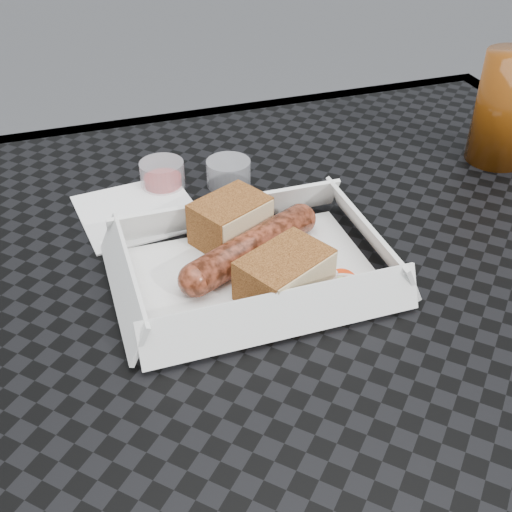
{
  "coord_description": "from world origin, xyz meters",
  "views": [
    {
      "loc": [
        -0.23,
        -0.43,
        1.11
      ],
      "look_at": [
        -0.09,
        0.0,
        0.78
      ],
      "focal_mm": 45.0,
      "sensor_mm": 36.0,
      "label": 1
    }
  ],
  "objects_px": {
    "patio_table": "(339,325)",
    "food_tray": "(253,274)",
    "drink_glass": "(506,109)",
    "bratwurst": "(251,248)"
  },
  "relations": [
    {
      "from": "patio_table",
      "to": "food_tray",
      "type": "bearing_deg",
      "value": 171.53
    },
    {
      "from": "food_tray",
      "to": "drink_glass",
      "type": "distance_m",
      "value": 0.38
    },
    {
      "from": "drink_glass",
      "to": "patio_table",
      "type": "bearing_deg",
      "value": -152.05
    },
    {
      "from": "food_tray",
      "to": "bratwurst",
      "type": "relative_size",
      "value": 1.42
    },
    {
      "from": "bratwurst",
      "to": "drink_glass",
      "type": "bearing_deg",
      "value": 17.41
    },
    {
      "from": "bratwurst",
      "to": "food_tray",
      "type": "bearing_deg",
      "value": -104.29
    },
    {
      "from": "patio_table",
      "to": "bratwurst",
      "type": "relative_size",
      "value": 5.17
    },
    {
      "from": "patio_table",
      "to": "food_tray",
      "type": "distance_m",
      "value": 0.12
    },
    {
      "from": "drink_glass",
      "to": "bratwurst",
      "type": "bearing_deg",
      "value": -162.59
    },
    {
      "from": "patio_table",
      "to": "drink_glass",
      "type": "relative_size",
      "value": 6.09
    }
  ]
}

